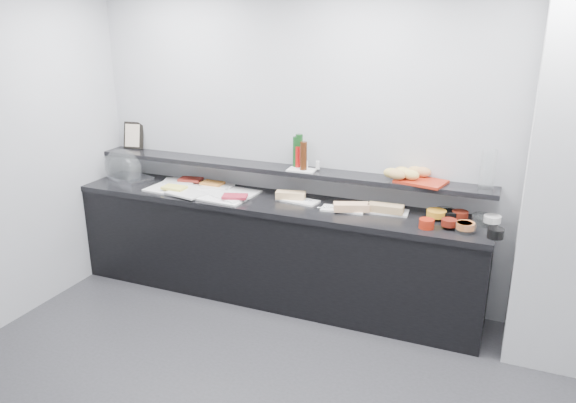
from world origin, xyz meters
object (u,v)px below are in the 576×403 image
at_px(sandwich_plate_mid, 343,209).
at_px(framed_print, 134,135).
at_px(condiment_tray, 302,170).
at_px(carafe, 488,169).
at_px(bread_tray, 421,181).
at_px(cloche_base, 131,178).

distance_m(sandwich_plate_mid, framed_print, 2.29).
height_order(condiment_tray, carafe, carafe).
bearing_deg(bread_tray, carafe, 17.38).
height_order(framed_print, condiment_tray, framed_print).
relative_size(sandwich_plate_mid, bread_tray, 0.94).
xyz_separation_m(framed_print, bread_tray, (2.82, -0.10, -0.12)).
bearing_deg(cloche_base, bread_tray, 21.25).
bearing_deg(framed_print, cloche_base, -70.99).
relative_size(sandwich_plate_mid, carafe, 1.16).
bearing_deg(carafe, cloche_base, -176.77).
distance_m(framed_print, bread_tray, 2.82).
height_order(framed_print, carafe, carafe).
bearing_deg(sandwich_plate_mid, condiment_tray, 154.51).
bearing_deg(carafe, condiment_tray, -177.12).
bearing_deg(carafe, framed_print, 178.90).
distance_m(sandwich_plate_mid, bread_tray, 0.65).
bearing_deg(condiment_tray, cloche_base, -179.63).
distance_m(condiment_tray, carafe, 1.48).
xyz_separation_m(cloche_base, framed_print, (-0.11, 0.24, 0.36)).
xyz_separation_m(framed_print, condiment_tray, (1.82, -0.14, -0.12)).
bearing_deg(sandwich_plate_mid, carafe, 6.01).
height_order(bread_tray, carafe, carafe).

